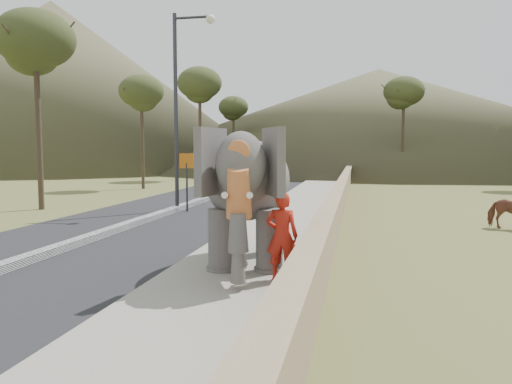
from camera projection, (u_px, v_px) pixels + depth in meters
ground at (178, 345)px, 6.71m from camera, size 160.00×160.00×0.00m
road at (144, 223)px, 17.46m from camera, size 7.00×120.00×0.03m
median at (144, 220)px, 17.46m from camera, size 0.35×120.00×0.22m
walkway at (285, 225)px, 16.46m from camera, size 3.00×120.00×0.15m
parapet at (336, 213)px, 16.08m from camera, size 0.30×120.00×1.10m
lamppost at (183, 92)px, 20.19m from camera, size 1.76×0.36×8.00m
signboard at (187, 172)px, 20.26m from camera, size 0.60×0.08×2.40m
hill_left at (54, 85)px, 66.99m from camera, size 60.00×60.00×22.00m
hill_far at (378, 117)px, 73.36m from camera, size 80.00×80.00×14.00m
elephant_and_man at (249, 198)px, 10.87m from camera, size 2.48×4.12×2.82m
motorcyclist at (272, 179)px, 29.86m from camera, size 1.13×1.87×1.92m
trees at (320, 128)px, 34.47m from camera, size 48.21×43.66×9.31m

